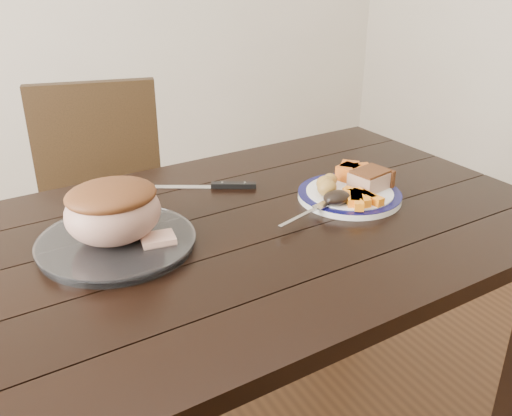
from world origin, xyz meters
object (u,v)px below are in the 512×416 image
dinner_plate (349,196)px  serving_platter (117,244)px  chair_far (103,209)px  fork (308,213)px  carving_knife (219,186)px  dining_table (222,267)px  pork_slice (370,180)px  roast_joint (113,213)px

dinner_plate → serving_platter: size_ratio=0.80×
chair_far → fork: (0.31, -0.78, 0.25)m
dinner_plate → carving_knife: size_ratio=0.91×
fork → carving_knife: fork is taller
dining_table → fork: size_ratio=9.49×
dinner_plate → pork_slice: size_ratio=2.81×
dinner_plate → pork_slice: pork_slice is taller
dining_table → dinner_plate: 0.38m
chair_far → fork: size_ratio=5.34×
serving_platter → chair_far: bearing=79.6°
dining_table → carving_knife: (0.10, 0.23, 0.10)m
fork → roast_joint: (-0.43, 0.09, 0.06)m
dining_table → roast_joint: 0.29m
dinner_plate → fork: 0.17m
dinner_plate → pork_slice: bearing=-4.8°
dinner_plate → carving_knife: dinner_plate is taller
pork_slice → carving_knife: bearing=144.9°
pork_slice → roast_joint: 0.66m
dinner_plate → roast_joint: roast_joint is taller
dinner_plate → serving_platter: (-0.60, 0.03, 0.00)m
chair_far → serving_platter: (-0.13, -0.69, 0.23)m
chair_far → fork: bearing=125.2°
chair_far → serving_platter: bearing=93.4°
dining_table → dinner_plate: size_ratio=6.28×
fork → carving_knife: size_ratio=0.60×
serving_platter → pork_slice: bearing=-3.2°
serving_platter → roast_joint: size_ratio=1.63×
dinner_plate → serving_platter: serving_platter is taller
pork_slice → chair_far: bearing=125.8°
dining_table → fork: 0.24m
serving_platter → dining_table: bearing=-10.4°
pork_slice → fork: bearing=-166.9°
carving_knife → chair_far: bearing=141.0°
dining_table → roast_joint: roast_joint is taller
chair_far → carving_knife: bearing=125.9°
dining_table → pork_slice: (0.43, 0.01, 0.13)m
fork → dinner_plate: bearing=0.8°
dining_table → carving_knife: bearing=65.9°
pork_slice → roast_joint: size_ratio=0.46×
dinner_plate → roast_joint: (-0.60, 0.03, 0.07)m
fork → roast_joint: size_ratio=0.86×
serving_platter → fork: 0.44m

